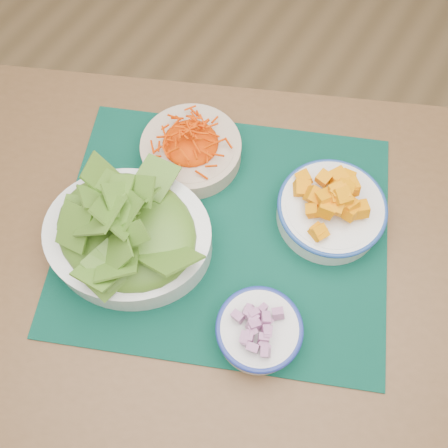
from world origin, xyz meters
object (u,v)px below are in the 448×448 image
at_px(squash_bowl, 332,207).
at_px(lettuce_bowl, 126,230).
at_px(onion_bowl, 259,329).
at_px(table, 233,275).
at_px(carrot_bowl, 191,147).
at_px(placemat, 224,232).

height_order(squash_bowl, lettuce_bowl, lettuce_bowl).
bearing_deg(onion_bowl, table, 136.55).
xyz_separation_m(squash_bowl, lettuce_bowl, (-0.27, -0.23, 0.02)).
xyz_separation_m(table, lettuce_bowl, (-0.16, -0.08, 0.18)).
bearing_deg(carrot_bowl, squash_bowl, 4.26).
distance_m(carrot_bowl, lettuce_bowl, 0.21).
relative_size(carrot_bowl, onion_bowl, 1.60).
relative_size(table, onion_bowl, 8.77).
bearing_deg(lettuce_bowl, squash_bowl, 18.19).
bearing_deg(table, placemat, 118.92).
bearing_deg(lettuce_bowl, placemat, 18.62).
bearing_deg(squash_bowl, table, -126.14).
height_order(table, carrot_bowl, carrot_bowl).
relative_size(table, placemat, 2.27).
xyz_separation_m(table, squash_bowl, (0.11, 0.15, 0.16)).
height_order(table, lettuce_bowl, lettuce_bowl).
bearing_deg(placemat, carrot_bowl, 119.95).
relative_size(squash_bowl, onion_bowl, 1.34).
bearing_deg(lettuce_bowl, table, 4.21).
bearing_deg(placemat, table, -59.44).
bearing_deg(onion_bowl, lettuce_bowl, 175.41).
bearing_deg(squash_bowl, placemat, -140.12).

